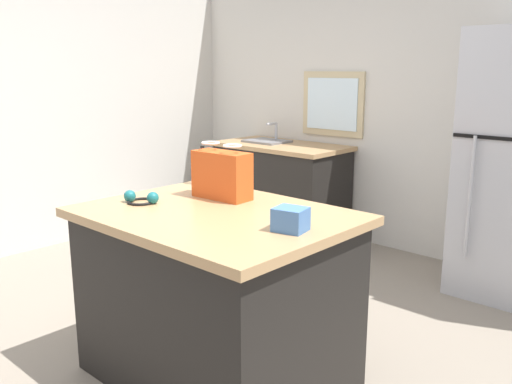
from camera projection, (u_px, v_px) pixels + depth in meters
name	position (u px, v px, depth m)	size (l,w,h in m)	color
ground	(195.00, 353.00, 3.14)	(6.03, 6.03, 0.00)	gray
back_wall	(412.00, 103.00, 4.66)	(5.02, 0.13, 2.63)	silver
kitchen_island	(217.00, 296.00, 2.81)	(1.32, 1.00, 0.91)	black
sink_counter	(280.00, 188.00, 5.31)	(1.27, 0.68, 1.08)	black
shopping_bag	(222.00, 174.00, 2.96)	(0.34, 0.16, 0.30)	#DB511E
small_box	(291.00, 219.00, 2.38)	(0.14, 0.12, 0.10)	#4775B7
bottle	(203.00, 167.00, 3.32)	(0.05, 0.05, 0.24)	#4C9956
ear_defenders	(141.00, 199.00, 2.88)	(0.20, 0.20, 0.06)	black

